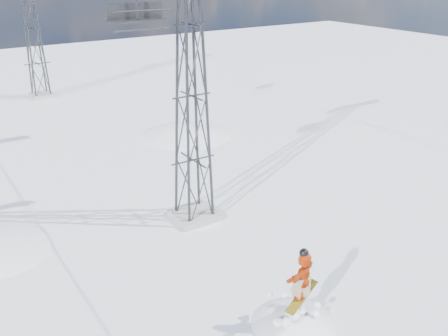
% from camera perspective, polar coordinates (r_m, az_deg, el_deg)
% --- Properties ---
extents(ground, '(120.00, 120.00, 0.00)m').
position_cam_1_polar(ground, '(16.33, 9.02, -17.66)').
color(ground, white).
rests_on(ground, ground).
extents(snow_terrain, '(39.00, 37.00, 22.00)m').
position_cam_1_polar(snow_terrain, '(36.44, -21.84, -12.60)').
color(snow_terrain, white).
rests_on(snow_terrain, ground).
extents(lift_tower_near, '(5.20, 1.80, 11.43)m').
position_cam_1_polar(lift_tower_near, '(20.07, -3.74, 8.14)').
color(lift_tower_near, '#999999').
rests_on(lift_tower_near, ground).
extents(lift_tower_far, '(5.20, 1.80, 11.43)m').
position_cam_1_polar(lift_tower_far, '(43.27, -21.08, 14.62)').
color(lift_tower_far, '#999999').
rests_on(lift_tower_far, ground).
extents(lift_chair_near, '(2.11, 0.61, 2.62)m').
position_cam_1_polar(lift_chair_near, '(18.35, -9.94, 16.94)').
color(lift_chair_near, black).
rests_on(lift_chair_near, ground).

